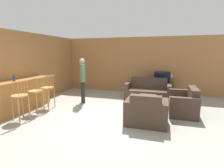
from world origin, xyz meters
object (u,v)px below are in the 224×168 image
at_px(tv, 162,77).
at_px(book_on_table, 148,98).
at_px(couch_far, 148,92).
at_px(loveseat_right, 184,104).
at_px(tv_unit, 161,89).
at_px(table_lamp, 171,75).
at_px(coffee_table, 147,99).
at_px(bottle, 14,78).
at_px(person_by_window, 83,78).
at_px(bar_chair_far, 48,90).
at_px(armchair_near, 146,113).
at_px(bar_chair_mid, 36,94).
at_px(bar_chair_near, 20,99).

distance_m(tv, book_on_table, 2.48).
bearing_deg(couch_far, loveseat_right, -47.73).
bearing_deg(couch_far, tv_unit, 59.77).
bearing_deg(table_lamp, book_on_table, -106.25).
height_order(loveseat_right, table_lamp, table_lamp).
bearing_deg(book_on_table, tv_unit, 81.77).
height_order(coffee_table, bottle, bottle).
distance_m(tv, person_by_window, 3.50).
bearing_deg(bar_chair_far, armchair_near, -7.77).
height_order(bar_chair_mid, coffee_table, bar_chair_mid).
distance_m(bar_chair_near, coffee_table, 3.84).
relative_size(armchair_near, coffee_table, 1.15).
relative_size(bar_chair_near, table_lamp, 2.45).
bearing_deg(bottle, book_on_table, 18.87).
xyz_separation_m(bar_chair_far, armchair_near, (3.38, -0.46, -0.31)).
height_order(loveseat_right, bottle, bottle).
xyz_separation_m(bar_chair_near, couch_far, (3.16, 3.31, -0.31)).
xyz_separation_m(coffee_table, book_on_table, (0.06, -0.23, 0.08)).
height_order(armchair_near, table_lamp, table_lamp).
bearing_deg(table_lamp, person_by_window, -146.75).
bearing_deg(couch_far, bar_chair_far, -146.07).
distance_m(loveseat_right, tv, 2.42).
height_order(bar_chair_near, loveseat_right, bar_chair_near).
xyz_separation_m(loveseat_right, table_lamp, (-0.38, 2.25, 0.62)).
bearing_deg(coffee_table, bottle, -157.84).
distance_m(bar_chair_far, couch_far, 3.82).
distance_m(bar_chair_mid, couch_far, 4.16).
distance_m(bar_chair_far, tv_unit, 4.76).
xyz_separation_m(bar_chair_near, table_lamp, (4.03, 4.19, 0.30)).
height_order(bar_chair_near, table_lamp, bar_chair_near).
bearing_deg(tv_unit, bottle, -138.64).
bearing_deg(bar_chair_far, table_lamp, 36.72).
relative_size(bar_chair_mid, armchair_near, 1.05).
distance_m(couch_far, armchair_near, 2.60).
bearing_deg(armchair_near, bottle, -175.70).
bearing_deg(coffee_table, book_on_table, -75.12).
relative_size(tv_unit, tv, 1.46).
distance_m(bar_chair_near, table_lamp, 5.82).
height_order(bar_chair_far, couch_far, bar_chair_far).
bearing_deg(bottle, coffee_table, 22.16).
bearing_deg(table_lamp, bottle, -140.89).
relative_size(couch_far, armchair_near, 1.65).
relative_size(bar_chair_near, bar_chair_far, 1.00).
xyz_separation_m(tv_unit, table_lamp, (0.36, 0.00, 0.63)).
bearing_deg(bottle, loveseat_right, 16.85).
relative_size(loveseat_right, bottle, 6.00).
relative_size(bar_chair_mid, coffee_table, 1.21).
xyz_separation_m(bar_chair_near, loveseat_right, (4.41, 1.94, -0.31)).
bearing_deg(bar_chair_far, person_by_window, 47.22).
bearing_deg(bar_chair_mid, coffee_table, 22.83).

